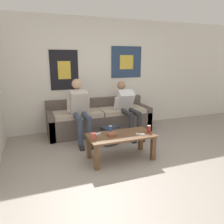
{
  "coord_description": "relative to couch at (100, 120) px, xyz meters",
  "views": [
    {
      "loc": [
        -1.51,
        -2.45,
        1.65
      ],
      "look_at": [
        -0.13,
        1.23,
        0.69
      ],
      "focal_mm": 35.0,
      "sensor_mm": 36.0,
      "label": 1
    }
  ],
  "objects": [
    {
      "name": "ceramic_bowl",
      "position": [
        -0.26,
        -1.47,
        0.17
      ],
      "size": [
        0.17,
        0.17,
        0.06
      ],
      "color": "brown",
      "rests_on": "coffee_table"
    },
    {
      "name": "game_controller_near_left",
      "position": [
        0.2,
        -1.59,
        0.15
      ],
      "size": [
        0.13,
        0.12,
        0.03
      ],
      "color": "white",
      "rests_on": "coffee_table"
    },
    {
      "name": "wall_back",
      "position": [
        0.08,
        0.38,
        0.99
      ],
      "size": [
        10.0,
        0.07,
        2.55
      ],
      "color": "silver",
      "rests_on": "ground_plane"
    },
    {
      "name": "game_controller_near_right",
      "position": [
        -0.46,
        -1.34,
        0.15
      ],
      "size": [
        0.14,
        0.1,
        0.03
      ],
      "color": "white",
      "rests_on": "coffee_table"
    },
    {
      "name": "drink_can_red",
      "position": [
        0.39,
        -1.53,
        0.2
      ],
      "size": [
        0.07,
        0.07,
        0.12
      ],
      "color": "maroon",
      "rests_on": "coffee_table"
    },
    {
      "name": "coffee_table",
      "position": [
        -0.09,
        -1.47,
        0.06
      ],
      "size": [
        1.09,
        0.55,
        0.43
      ],
      "color": "brown",
      "rests_on": "ground_plane"
    },
    {
      "name": "drink_can_blue",
      "position": [
        -0.23,
        -1.32,
        0.2
      ],
      "size": [
        0.07,
        0.07,
        0.12
      ],
      "color": "#28479E",
      "rests_on": "coffee_table"
    },
    {
      "name": "couch",
      "position": [
        0.0,
        0.0,
        0.0
      ],
      "size": [
        2.31,
        0.74,
        0.74
      ],
      "color": "#564C47",
      "rests_on": "ground_plane"
    },
    {
      "name": "person_seated_adult",
      "position": [
        -0.53,
        -0.37,
        0.4
      ],
      "size": [
        0.47,
        0.9,
        1.25
      ],
      "color": "#384256",
      "rests_on": "ground_plane"
    },
    {
      "name": "person_seated_teen",
      "position": [
        0.53,
        -0.33,
        0.36
      ],
      "size": [
        0.47,
        1.04,
        1.15
      ],
      "color": "#2D2D33",
      "rests_on": "ground_plane"
    },
    {
      "name": "ground_plane",
      "position": [
        0.08,
        -2.16,
        -0.29
      ],
      "size": [
        18.0,
        18.0,
        0.0
      ],
      "primitive_type": "plane",
      "color": "gray"
    },
    {
      "name": "backpack",
      "position": [
        -0.04,
        -0.8,
        -0.11
      ],
      "size": [
        0.35,
        0.28,
        0.36
      ],
      "color": "#282D38",
      "rests_on": "ground_plane"
    },
    {
      "name": "pillar_candle",
      "position": [
        -0.57,
        -1.51,
        0.19
      ],
      "size": [
        0.09,
        0.09,
        0.12
      ],
      "color": "#B24C42",
      "rests_on": "coffee_table"
    }
  ]
}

